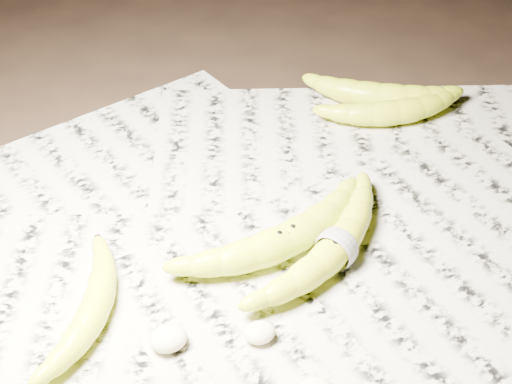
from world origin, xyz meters
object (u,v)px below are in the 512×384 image
object	(u,v)px
banana_upper_b	(380,94)
banana_taped	(337,246)
banana_upper_a	(397,110)
banana_left_b	(94,306)
banana_center	(285,238)

from	to	relation	value
banana_upper_b	banana_taped	bearing A→B (deg)	-96.17
banana_taped	banana_upper_a	xyz separation A→B (m)	(0.18, 0.22, -0.00)
banana_upper_a	banana_upper_b	distance (m)	0.04
banana_upper_a	banana_upper_b	bearing A→B (deg)	101.81
banana_taped	banana_left_b	bearing A→B (deg)	143.49
banana_upper_a	banana_upper_b	xyz separation A→B (m)	(-0.00, 0.04, 0.00)
banana_left_b	banana_upper_b	world-z (taller)	banana_upper_b
banana_taped	banana_upper_b	bearing A→B (deg)	18.89
banana_center	banana_upper_b	size ratio (longest dim) A/B	1.17
banana_left_b	banana_center	bearing A→B (deg)	-55.50
banana_taped	banana_upper_b	size ratio (longest dim) A/B	1.18
banana_left_b	banana_upper_b	bearing A→B (deg)	-32.26
banana_taped	banana_upper_a	size ratio (longest dim) A/B	1.21
banana_taped	banana_upper_b	distance (m)	0.31
banana_center	banana_upper_b	world-z (taller)	banana_center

